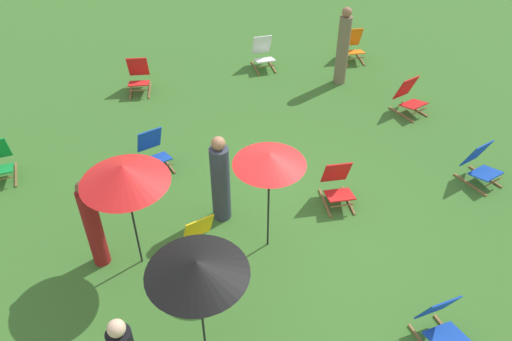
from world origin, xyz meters
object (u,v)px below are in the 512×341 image
(umbrella_0, at_px, (124,174))
(person_0, at_px, (220,181))
(deckchair_1, at_px, (441,324))
(deckchair_3, at_px, (153,151))
(deckchair_7, at_px, (338,185))
(umbrella_2, at_px, (269,159))
(deckchair_6, at_px, (480,165))
(person_3, at_px, (343,48))
(deckchair_10, at_px, (409,97))
(umbrella_1, at_px, (197,268))
(deckchair_8, at_px, (203,242))
(deckchair_5, at_px, (139,76))
(person_2, at_px, (93,225))
(deckchair_0, at_px, (263,54))
(deckchair_4, at_px, (353,46))

(umbrella_0, height_order, person_0, umbrella_0)
(deckchair_1, distance_m, deckchair_3, 5.98)
(deckchair_7, height_order, umbrella_2, umbrella_2)
(deckchair_6, bearing_deg, deckchair_3, 143.13)
(deckchair_7, relative_size, umbrella_0, 0.42)
(deckchair_6, relative_size, person_3, 0.45)
(deckchair_1, bearing_deg, deckchair_6, 42.44)
(deckchair_10, height_order, person_3, person_3)
(umbrella_1, bearing_deg, deckchair_8, 77.22)
(deckchair_5, xyz_separation_m, person_3, (4.75, -1.15, 0.55))
(deckchair_10, distance_m, person_2, 7.42)
(deckchair_6, bearing_deg, deckchair_0, 98.75)
(deckchair_0, relative_size, deckchair_4, 1.00)
(deckchair_6, xyz_separation_m, umbrella_0, (-6.41, -0.04, 1.47))
(deckchair_7, relative_size, person_3, 0.43)
(deckchair_1, relative_size, person_2, 0.49)
(deckchair_8, height_order, person_2, person_2)
(person_3, bearing_deg, deckchair_1, -51.65)
(deckchair_4, relative_size, person_3, 0.43)
(deckchair_4, distance_m, deckchair_8, 7.73)
(deckchair_1, bearing_deg, person_0, 120.06)
(deckchair_8, xyz_separation_m, person_2, (-1.59, 0.44, 0.44))
(deckchair_1, distance_m, deckchair_8, 3.70)
(deckchair_0, xyz_separation_m, deckchair_5, (-3.21, -0.19, 0.00))
(deckchair_1, xyz_separation_m, person_3, (1.81, 7.01, 0.55))
(umbrella_1, bearing_deg, deckchair_6, 19.10)
(deckchair_7, xyz_separation_m, umbrella_2, (-1.54, -0.63, 1.45))
(deckchair_5, relative_size, umbrella_2, 0.44)
(deckchair_4, height_order, deckchair_8, same)
(deckchair_1, xyz_separation_m, deckchair_4, (2.66, 8.02, 0.00))
(deckchair_4, height_order, deckchair_6, same)
(deckchair_1, height_order, deckchair_8, same)
(person_3, bearing_deg, deckchair_5, -140.76)
(deckchair_0, distance_m, person_0, 5.60)
(umbrella_1, bearing_deg, deckchair_4, 51.49)
(deckchair_7, height_order, person_3, person_3)
(deckchair_8, distance_m, person_3, 6.43)
(deckchair_5, distance_m, deckchair_6, 7.80)
(deckchair_3, relative_size, person_3, 0.45)
(umbrella_2, bearing_deg, deckchair_1, -55.85)
(deckchair_0, relative_size, umbrella_1, 0.42)
(deckchair_0, relative_size, umbrella_2, 0.43)
(deckchair_10, relative_size, person_2, 0.51)
(deckchair_0, xyz_separation_m, deckchair_8, (-3.00, -5.85, 0.00))
(deckchair_3, distance_m, umbrella_2, 3.36)
(deckchair_1, xyz_separation_m, person_0, (-2.20, 3.34, 0.44))
(deckchair_1, distance_m, person_3, 7.26)
(deckchair_1, height_order, person_2, person_2)
(deckchair_3, relative_size, deckchair_8, 1.01)
(deckchair_0, xyz_separation_m, deckchair_4, (2.39, -0.32, 0.00))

